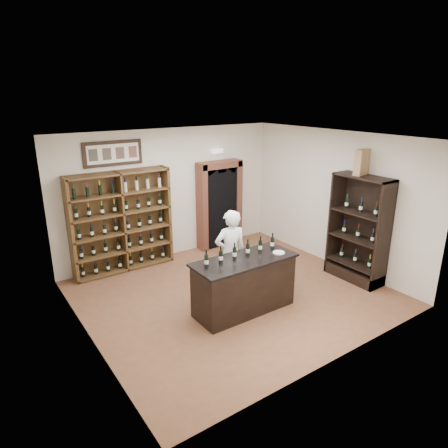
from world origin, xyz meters
The scene contains 20 objects.
floor centered at (0.00, 0.00, 0.00)m, with size 5.50×5.50×0.00m, color brown.
ceiling centered at (0.00, 0.00, 3.00)m, with size 5.50×5.50×0.00m, color white.
wall_back centered at (0.00, 2.50, 1.50)m, with size 5.50×0.04×3.00m, color silver.
wall_left centered at (-2.75, 0.00, 1.50)m, with size 0.04×5.00×3.00m, color silver.
wall_right centered at (2.75, 0.00, 1.50)m, with size 0.04×5.00×3.00m, color silver.
wine_shelf centered at (-1.30, 2.33, 1.10)m, with size 2.20×0.38×2.20m.
framed_picture centered at (-1.30, 2.47, 2.55)m, with size 1.25×0.04×0.52m, color black.
arched_doorway centered at (1.25, 2.33, 1.14)m, with size 1.17×0.35×2.17m.
emergency_light centered at (1.25, 2.42, 2.40)m, with size 0.30×0.10×0.10m, color white.
tasting_counter centered at (-0.20, -0.60, 0.49)m, with size 1.88×0.78×1.00m.
counter_bottle_0 centered at (-0.92, -0.50, 1.11)m, with size 0.07×0.07×0.30m.
counter_bottle_1 centered at (-0.63, -0.50, 1.11)m, with size 0.07×0.07×0.30m.
counter_bottle_2 centered at (-0.34, -0.50, 1.11)m, with size 0.07×0.07×0.30m.
counter_bottle_3 centered at (-0.06, -0.50, 1.11)m, with size 0.07×0.07×0.30m.
counter_bottle_4 centered at (0.23, -0.50, 1.11)m, with size 0.07×0.07×0.30m.
counter_bottle_5 centered at (0.52, -0.50, 1.11)m, with size 0.07×0.07×0.30m.
side_cabinet centered at (2.52, -0.90, 0.75)m, with size 0.48×1.20×2.20m.
shopkeeper centered at (-0.06, 0.01, 0.86)m, with size 0.62×0.41×1.71m, color white.
plate centered at (0.47, -0.74, 1.01)m, with size 0.21×0.21×0.02m, color silver.
wine_crate centered at (2.51, -0.79, 2.45)m, with size 0.35×0.15×0.50m, color tan.
Camera 1 is at (-4.13, -5.64, 3.75)m, focal length 32.00 mm.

